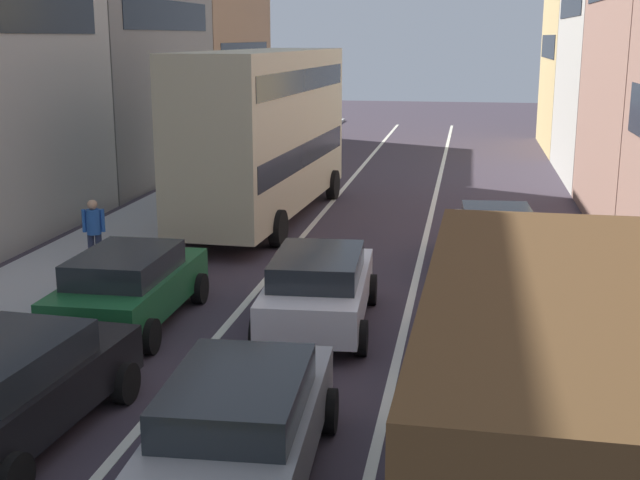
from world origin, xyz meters
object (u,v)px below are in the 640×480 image
at_px(hatchback_centre_lane_third, 319,287).
at_px(wagon_right_lane_far, 496,237).
at_px(sedan_centre_lane_second, 241,424).
at_px(wagon_left_lane_second, 11,387).
at_px(sedan_left_lane_third, 129,285).
at_px(sedan_right_lane_behind_truck, 508,312).
at_px(pedestrian_near_kerb, 94,229).
at_px(removalist_box_truck, 559,424).
at_px(bus_mid_queue_primary, 266,127).

relative_size(hatchback_centre_lane_third, wagon_right_lane_far, 1.00).
bearing_deg(sedan_centre_lane_second, wagon_left_lane_second, 78.43).
distance_m(sedan_left_lane_third, sedan_right_lane_behind_truck, 7.12).
bearing_deg(pedestrian_near_kerb, removalist_box_truck, 25.66).
xyz_separation_m(removalist_box_truck, hatchback_centre_lane_third, (-3.64, 7.73, -1.18)).
height_order(wagon_right_lane_far, pedestrian_near_kerb, pedestrian_near_kerb).
bearing_deg(wagon_left_lane_second, sedan_centre_lane_second, -95.00).
distance_m(hatchback_centre_lane_third, wagon_right_lane_far, 5.86).
bearing_deg(removalist_box_truck, pedestrian_near_kerb, 42.63).
bearing_deg(sedan_left_lane_third, bus_mid_queue_primary, -2.73).
xyz_separation_m(wagon_left_lane_second, sedan_left_lane_third, (-0.31, 4.86, 0.00)).
height_order(sedan_left_lane_third, sedan_right_lane_behind_truck, same).
relative_size(hatchback_centre_lane_third, pedestrian_near_kerb, 2.65).
height_order(hatchback_centre_lane_third, wagon_right_lane_far, same).
xyz_separation_m(hatchback_centre_lane_third, sedan_right_lane_behind_truck, (3.50, -0.93, 0.00)).
distance_m(sedan_right_lane_behind_truck, wagon_right_lane_far, 5.67).
relative_size(removalist_box_truck, wagon_right_lane_far, 1.76).
height_order(wagon_left_lane_second, sedan_left_lane_third, same).
bearing_deg(bus_mid_queue_primary, removalist_box_truck, -155.01).
distance_m(sedan_centre_lane_second, hatchback_centre_lane_third, 5.91).
bearing_deg(bus_mid_queue_primary, wagon_left_lane_second, -177.28).
xyz_separation_m(removalist_box_truck, wagon_right_lane_far, (-0.18, 12.47, -1.18)).
height_order(sedan_centre_lane_second, sedan_right_lane_behind_truck, same).
height_order(hatchback_centre_lane_third, bus_mid_queue_primary, bus_mid_queue_primary).
distance_m(hatchback_centre_lane_third, pedestrian_near_kerb, 6.93).
xyz_separation_m(removalist_box_truck, sedan_left_lane_third, (-7.25, 7.21, -1.18)).
height_order(sedan_centre_lane_second, wagon_left_lane_second, same).
xyz_separation_m(sedan_right_lane_behind_truck, pedestrian_near_kerb, (-9.59, 4.24, 0.15)).
bearing_deg(wagon_right_lane_far, bus_mid_queue_primary, 52.65).
distance_m(sedan_centre_lane_second, sedan_left_lane_third, 6.53).
distance_m(sedan_centre_lane_second, wagon_left_lane_second, 3.43).
height_order(sedan_right_lane_behind_truck, pedestrian_near_kerb, pedestrian_near_kerb).
relative_size(hatchback_centre_lane_third, bus_mid_queue_primary, 0.41).
bearing_deg(wagon_right_lane_far, pedestrian_near_kerb, 95.15).
xyz_separation_m(wagon_left_lane_second, hatchback_centre_lane_third, (3.31, 5.39, 0.00)).
xyz_separation_m(sedan_centre_lane_second, bus_mid_queue_primary, (-3.34, 15.17, 2.03)).
bearing_deg(bus_mid_queue_primary, wagon_right_lane_far, -121.09).
xyz_separation_m(wagon_left_lane_second, bus_mid_queue_primary, (0.05, 14.65, 2.03)).
distance_m(wagon_left_lane_second, bus_mid_queue_primary, 14.79).
bearing_deg(wagon_left_lane_second, pedestrian_near_kerb, 21.51).
bearing_deg(sedan_centre_lane_second, sedan_right_lane_behind_truck, -37.27).
bearing_deg(wagon_left_lane_second, sedan_right_lane_behind_truck, -53.00).
distance_m(hatchback_centre_lane_third, sedan_right_lane_behind_truck, 3.62).
distance_m(sedan_right_lane_behind_truck, pedestrian_near_kerb, 10.48).
relative_size(removalist_box_truck, bus_mid_queue_primary, 0.73).
height_order(removalist_box_truck, hatchback_centre_lane_third, removalist_box_truck).
bearing_deg(wagon_left_lane_second, wagon_right_lane_far, -29.96).
bearing_deg(bus_mid_queue_primary, sedan_right_lane_behind_truck, -143.56).
height_order(sedan_left_lane_third, wagon_right_lane_far, same).
relative_size(sedan_centre_lane_second, pedestrian_near_kerb, 2.64).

